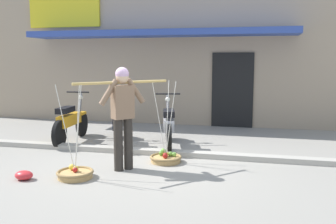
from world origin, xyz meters
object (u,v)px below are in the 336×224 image
Objects in this scene: fruit_basket_left_side at (75,173)px; motorcycle_third_in_row at (168,125)px; fruit_vendor at (123,111)px; fruit_basket_right_side at (166,158)px; motorcycle_second_in_row at (118,124)px; motorcycle_nearest_shop at (70,122)px; plastic_litter_bag at (24,175)px.

fruit_basket_left_side is 2.57m from motorcycle_third_in_row.
fruit_vendor reaches higher than fruit_basket_left_side.
fruit_basket_left_side and fruit_basket_right_side have the same top height.
fruit_basket_right_side is (0.57, 0.60, -0.90)m from fruit_vendor.
motorcycle_second_in_row is (-0.77, 1.74, -0.52)m from fruit_vendor.
motorcycle_nearest_shop is at bearing -178.64° from motorcycle_third_in_row.
motorcycle_third_in_row is 6.35× the size of plastic_litter_bag.
fruit_basket_left_side is 5.18× the size of plastic_litter_bag.
fruit_vendor is 1.80m from plastic_litter_bag.
motorcycle_nearest_shop is at bearing 155.39° from fruit_basket_right_side.
fruit_basket_right_side reaches higher than motorcycle_second_in_row.
plastic_litter_bag is at bearing -160.03° from fruit_basket_left_side.
fruit_vendor is 0.95× the size of motorcycle_third_in_row.
fruit_basket_right_side is 0.80× the size of motorcycle_nearest_shop.
fruit_basket_right_side is 2.72m from motorcycle_nearest_shop.
motorcycle_nearest_shop is (-1.88, 1.72, -0.52)m from fruit_vendor.
fruit_vendor is at bearing -42.60° from motorcycle_nearest_shop.
motorcycle_third_in_row is (1.10, 0.04, 0.00)m from motorcycle_second_in_row.
fruit_basket_right_side is 0.82× the size of motorcycle_third_in_row.
fruit_basket_right_side is 1.25m from motorcycle_third_in_row.
fruit_vendor is 1.88m from motorcycle_third_in_row.
motorcycle_second_in_row and motorcycle_third_in_row have the same top height.
fruit_basket_left_side is 0.82× the size of motorcycle_third_in_row.
motorcycle_second_in_row is at bearing 113.78° from fruit_vendor.
fruit_vendor reaches higher than plastic_litter_bag.
fruit_basket_left_side is 0.84× the size of motorcycle_second_in_row.
plastic_litter_bag is at bearing -141.87° from fruit_basket_right_side.
fruit_basket_left_side is at bearing -60.73° from motorcycle_nearest_shop.
fruit_basket_right_side is at bearing -78.77° from motorcycle_third_in_row.
fruit_basket_right_side is 2.37m from plastic_litter_bag.
motorcycle_nearest_shop and motorcycle_second_in_row have the same top height.
fruit_vendor is at bearing -133.43° from fruit_basket_right_side.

